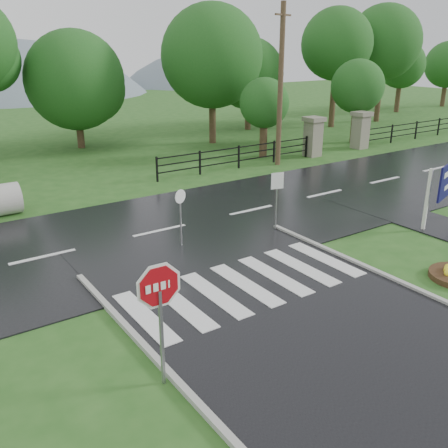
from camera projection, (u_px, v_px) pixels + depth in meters
ground at (400, 385)px, 9.62m from camera, size 120.00×120.00×0.00m
main_road at (160, 232)px, 17.37m from camera, size 90.00×8.00×0.04m
crosswalk at (246, 284)px, 13.47m from camera, size 6.50×2.80×0.02m
pillar_west at (313, 136)px, 28.51m from camera, size 1.00×1.00×2.24m
pillar_east at (361, 129)px, 30.63m from camera, size 1.00×1.00×2.24m
fence_west at (239, 155)px, 25.88m from camera, size 9.58×0.08×1.20m
treeline at (63, 157)px, 28.75m from camera, size 83.20×5.20×10.00m
stop_sign at (160, 297)px, 9.02m from camera, size 1.20×0.07×2.70m
reg_sign_small at (277, 190)px, 16.98m from camera, size 0.46×0.13×2.09m
reg_sign_round at (181, 210)px, 15.66m from camera, size 0.44×0.15×1.93m
utility_pole_east at (280, 86)px, 25.51m from camera, size 1.39×0.55×8.11m
entrance_tree_left at (264, 103)px, 27.75m from camera, size 2.78×2.78×4.43m
entrance_tree_right at (358, 87)px, 31.57m from camera, size 3.36×3.36×5.27m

